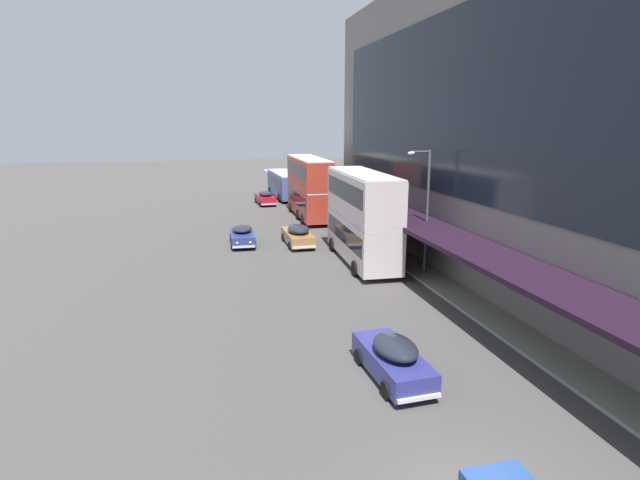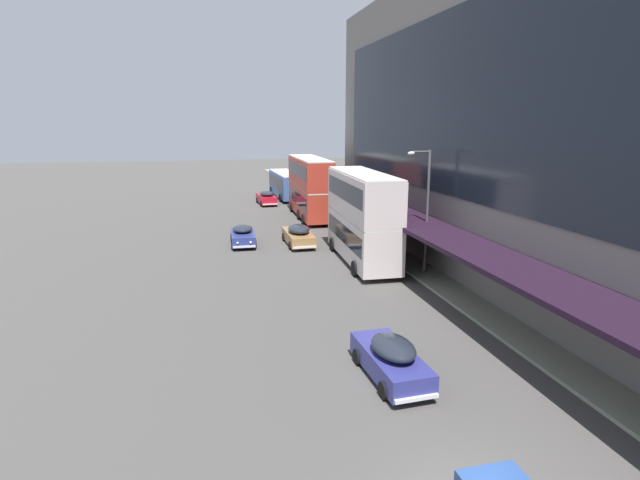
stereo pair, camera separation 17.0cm
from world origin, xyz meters
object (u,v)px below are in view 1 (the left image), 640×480
(sedan_lead_mid, at_px, (393,358))
(sedan_oncoming_rear, at_px, (242,235))
(sedan_second_near, at_px, (265,198))
(street_lamp, at_px, (425,203))
(transit_bus_kerbside_rear, at_px, (362,215))
(sedan_lead_near, at_px, (298,235))
(transit_bus_kerbside_front, at_px, (309,186))
(transit_bus_kerbside_far, at_px, (284,183))

(sedan_lead_mid, relative_size, sedan_oncoming_rear, 1.04)
(sedan_second_near, bearing_deg, street_lamp, -78.55)
(sedan_lead_mid, height_order, street_lamp, street_lamp)
(sedan_second_near, xyz_separation_m, sedan_oncoming_rear, (-4.35, -19.01, -0.03))
(sedan_second_near, bearing_deg, transit_bus_kerbside_rear, -83.16)
(sedan_second_near, height_order, sedan_lead_near, sedan_lead_near)
(transit_bus_kerbside_rear, bearing_deg, sedan_lead_mid, -104.12)
(transit_bus_kerbside_front, xyz_separation_m, transit_bus_kerbside_rear, (-0.05, -16.69, 0.10))
(transit_bus_kerbside_far, height_order, sedan_lead_mid, transit_bus_kerbside_far)
(sedan_oncoming_rear, bearing_deg, street_lamp, -45.26)
(transit_bus_kerbside_rear, xyz_separation_m, sedan_lead_near, (-3.24, 5.86, -2.52))
(transit_bus_kerbside_front, distance_m, street_lamp, 20.45)
(sedan_lead_mid, height_order, sedan_second_near, sedan_lead_mid)
(transit_bus_kerbside_rear, height_order, transit_bus_kerbside_far, transit_bus_kerbside_rear)
(transit_bus_kerbside_front, xyz_separation_m, sedan_lead_mid, (-3.92, -32.10, -2.40))
(sedan_lead_mid, bearing_deg, transit_bus_kerbside_front, 83.03)
(transit_bus_kerbside_far, bearing_deg, transit_bus_kerbside_rear, -89.86)
(sedan_lead_mid, height_order, sedan_oncoming_rear, sedan_lead_mid)
(transit_bus_kerbside_front, height_order, sedan_oncoming_rear, transit_bus_kerbside_front)
(sedan_lead_near, xyz_separation_m, street_lamp, (6.09, -9.38, 3.73))
(transit_bus_kerbside_rear, relative_size, transit_bus_kerbside_far, 0.95)
(sedan_second_near, distance_m, sedan_oncoming_rear, 19.50)
(sedan_oncoming_rear, height_order, street_lamp, street_lamp)
(sedan_second_near, relative_size, sedan_lead_near, 0.94)
(transit_bus_kerbside_far, height_order, sedan_oncoming_rear, transit_bus_kerbside_far)
(transit_bus_kerbside_front, distance_m, sedan_lead_mid, 32.43)
(sedan_lead_mid, height_order, sedan_lead_near, sedan_lead_mid)
(transit_bus_kerbside_rear, distance_m, street_lamp, 4.70)
(sedan_oncoming_rear, bearing_deg, sedan_lead_mid, -80.87)
(sedan_second_near, relative_size, sedan_oncoming_rear, 1.07)
(sedan_oncoming_rear, bearing_deg, transit_bus_kerbside_rear, -42.67)
(transit_bus_kerbside_far, distance_m, sedan_oncoming_rear, 24.74)
(sedan_lead_mid, distance_m, street_lamp, 14.15)
(sedan_lead_near, bearing_deg, sedan_second_near, 89.61)
(sedan_lead_near, bearing_deg, street_lamp, -57.00)
(sedan_oncoming_rear, relative_size, street_lamp, 0.57)
(sedan_lead_mid, bearing_deg, street_lamp, 60.48)
(sedan_second_near, bearing_deg, sedan_lead_mid, -91.07)
(transit_bus_kerbside_front, distance_m, sedan_oncoming_rear, 12.60)
(transit_bus_kerbside_rear, xyz_separation_m, transit_bus_kerbside_far, (-0.07, 30.46, -1.46))
(sedan_second_near, height_order, street_lamp, street_lamp)
(sedan_lead_near, height_order, sedan_oncoming_rear, sedan_lead_near)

